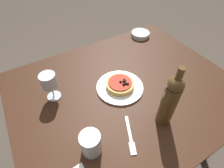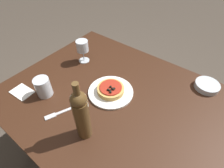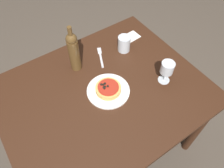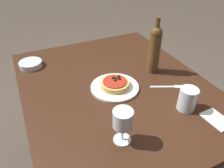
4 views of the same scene
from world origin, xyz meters
The scene contains 10 objects.
ground_plane centered at (0.00, 0.00, 0.00)m, with size 14.00×14.00×0.00m, color #4C4238.
dining_table centered at (0.00, 0.00, 0.68)m, with size 1.21×0.98×0.78m.
dinner_plate centered at (0.03, -0.02, 0.78)m, with size 0.26×0.26×0.01m.
pizza centered at (0.03, -0.02, 0.80)m, with size 0.15×0.15×0.05m.
wine_glass centered at (0.36, -0.14, 0.89)m, with size 0.08×0.08×0.16m.
wine_bottle centered at (-0.04, 0.26, 0.92)m, with size 0.07×0.07×0.33m.
water_cup centered at (0.31, 0.22, 0.83)m, with size 0.08×0.08×0.11m.
side_bowl centered at (-0.40, -0.39, 0.79)m, with size 0.14×0.14×0.03m.
fork centered at (0.14, 0.26, 0.78)m, with size 0.10×0.18×0.00m.
paper_napkin centered at (0.43, 0.29, 0.78)m, with size 0.13×0.10×0.00m.
Camera 4 is at (0.88, -0.43, 1.47)m, focal length 35.00 mm.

